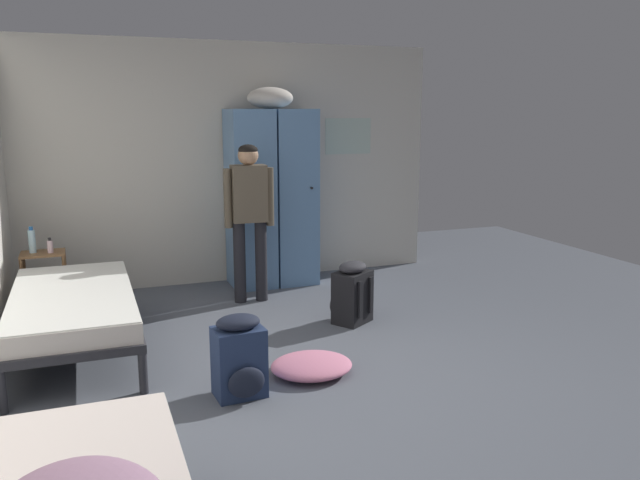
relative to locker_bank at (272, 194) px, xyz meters
name	(u,v)px	position (x,y,z in m)	size (l,w,h in m)	color
ground_plane	(335,384)	(-0.34, -2.67, -0.97)	(9.44, 9.44, 0.00)	#565B66
room_backdrop	(119,186)	(-1.61, -1.38, 0.30)	(4.53, 5.96, 2.54)	beige
locker_bank	(272,194)	(0.00, 0.00, 0.00)	(0.90, 0.55, 2.07)	#5B84B2
shelf_unit	(45,276)	(-2.25, -0.27, -0.62)	(0.38, 0.30, 0.57)	brown
bed_left_rear	(73,305)	(-2.00, -1.43, -0.59)	(0.90, 1.90, 0.49)	#28282D
person_traveler	(249,208)	(-0.39, -0.57, -0.05)	(0.48, 0.21, 1.52)	black
water_bottle	(32,241)	(-2.33, -0.25, -0.29)	(0.06, 0.06, 0.24)	#B2DBEA
lotion_bottle	(50,246)	(-2.18, -0.31, -0.34)	(0.05, 0.05, 0.14)	beige
backpack_black	(351,294)	(0.28, -1.50, -0.71)	(0.40, 0.41, 0.55)	black
backpack_navy	(239,358)	(-0.99, -2.61, -0.71)	(0.34, 0.35, 0.55)	navy
clothes_pile_pink	(312,366)	(-0.43, -2.44, -0.91)	(0.58, 0.52, 0.12)	pink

